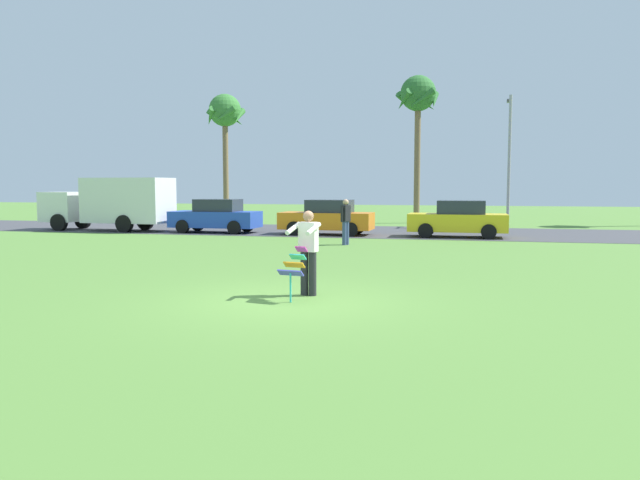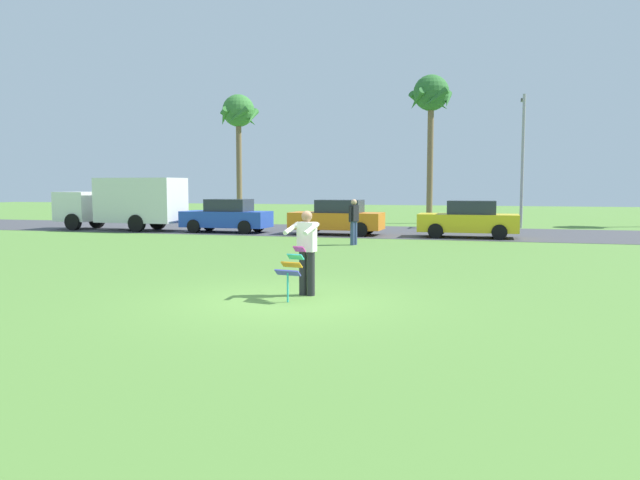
{
  "view_description": "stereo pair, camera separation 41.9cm",
  "coord_description": "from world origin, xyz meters",
  "px_view_note": "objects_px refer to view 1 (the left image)",
  "views": [
    {
      "loc": [
        3.37,
        -11.26,
        2.23
      ],
      "look_at": [
        0.23,
        1.7,
        1.05
      ],
      "focal_mm": 34.41,
      "sensor_mm": 36.0,
      "label": 1
    },
    {
      "loc": [
        3.78,
        -11.16,
        2.23
      ],
      "look_at": [
        0.23,
        1.7,
        1.05
      ],
      "focal_mm": 34.41,
      "sensor_mm": 36.0,
      "label": 2
    }
  ],
  "objects_px": {
    "person_kite_flyer": "(308,249)",
    "parked_car_orange": "(327,218)",
    "palm_tree_left_near": "(225,116)",
    "person_walker_near": "(346,220)",
    "parked_car_yellow": "(458,220)",
    "parked_car_blue": "(216,216)",
    "parked_truck_white_box": "(114,202)",
    "streetlight_pole": "(509,153)",
    "palm_tree_right_near": "(418,100)",
    "kite_held": "(294,266)"
  },
  "relations": [
    {
      "from": "person_kite_flyer",
      "to": "parked_car_orange",
      "type": "height_order",
      "value": "person_kite_flyer"
    },
    {
      "from": "palm_tree_left_near",
      "to": "person_walker_near",
      "type": "distance_m",
      "value": 19.74
    },
    {
      "from": "person_kite_flyer",
      "to": "parked_car_yellow",
      "type": "distance_m",
      "value": 15.51
    },
    {
      "from": "parked_car_blue",
      "to": "parked_car_yellow",
      "type": "xyz_separation_m",
      "value": [
        11.29,
        0.0,
        0.0
      ]
    },
    {
      "from": "parked_truck_white_box",
      "to": "streetlight_pole",
      "type": "distance_m",
      "value": 20.64
    },
    {
      "from": "parked_car_blue",
      "to": "streetlight_pole",
      "type": "distance_m",
      "value": 15.81
    },
    {
      "from": "parked_car_orange",
      "to": "palm_tree_right_near",
      "type": "bearing_deg",
      "value": 72.02
    },
    {
      "from": "parked_car_orange",
      "to": "streetlight_pole",
      "type": "height_order",
      "value": "streetlight_pole"
    },
    {
      "from": "person_kite_flyer",
      "to": "streetlight_pole",
      "type": "distance_m",
      "value": 23.16
    },
    {
      "from": "parked_car_orange",
      "to": "palm_tree_left_near",
      "type": "distance_m",
      "value": 15.43
    },
    {
      "from": "kite_held",
      "to": "parked_car_orange",
      "type": "xyz_separation_m",
      "value": [
        -3.01,
        15.9,
        0.09
      ]
    },
    {
      "from": "parked_car_yellow",
      "to": "streetlight_pole",
      "type": "relative_size",
      "value": 0.6
    },
    {
      "from": "person_kite_flyer",
      "to": "parked_car_orange",
      "type": "bearing_deg",
      "value": 101.54
    },
    {
      "from": "parked_truck_white_box",
      "to": "palm_tree_right_near",
      "type": "xyz_separation_m",
      "value": [
        14.12,
        9.95,
        5.89
      ]
    },
    {
      "from": "person_walker_near",
      "to": "streetlight_pole",
      "type": "bearing_deg",
      "value": 60.6
    },
    {
      "from": "parked_truck_white_box",
      "to": "palm_tree_left_near",
      "type": "height_order",
      "value": "palm_tree_left_near"
    },
    {
      "from": "parked_car_blue",
      "to": "palm_tree_right_near",
      "type": "bearing_deg",
      "value": 48.9
    },
    {
      "from": "person_kite_flyer",
      "to": "parked_car_orange",
      "type": "xyz_separation_m",
      "value": [
        -3.12,
        15.27,
        -0.18
      ]
    },
    {
      "from": "palm_tree_right_near",
      "to": "person_walker_near",
      "type": "xyz_separation_m",
      "value": [
        -1.47,
        -14.48,
        -6.37
      ]
    },
    {
      "from": "kite_held",
      "to": "parked_car_yellow",
      "type": "bearing_deg",
      "value": 79.9
    },
    {
      "from": "parked_car_yellow",
      "to": "parked_car_blue",
      "type": "bearing_deg",
      "value": -180.0
    },
    {
      "from": "person_kite_flyer",
      "to": "parked_car_blue",
      "type": "height_order",
      "value": "person_kite_flyer"
    },
    {
      "from": "person_kite_flyer",
      "to": "parked_car_yellow",
      "type": "height_order",
      "value": "person_kite_flyer"
    },
    {
      "from": "kite_held",
      "to": "palm_tree_left_near",
      "type": "relative_size",
      "value": 0.13
    },
    {
      "from": "parked_car_blue",
      "to": "parked_car_orange",
      "type": "distance_m",
      "value": 5.45
    },
    {
      "from": "kite_held",
      "to": "parked_car_orange",
      "type": "height_order",
      "value": "parked_car_orange"
    },
    {
      "from": "kite_held",
      "to": "parked_car_blue",
      "type": "distance_m",
      "value": 18.01
    },
    {
      "from": "parked_car_blue",
      "to": "palm_tree_right_near",
      "type": "height_order",
      "value": "palm_tree_right_near"
    },
    {
      "from": "parked_car_yellow",
      "to": "streetlight_pole",
      "type": "height_order",
      "value": "streetlight_pole"
    },
    {
      "from": "parked_car_blue",
      "to": "person_walker_near",
      "type": "bearing_deg",
      "value": -32.15
    },
    {
      "from": "person_kite_flyer",
      "to": "parked_car_blue",
      "type": "xyz_separation_m",
      "value": [
        -8.57,
        15.27,
        -0.18
      ]
    },
    {
      "from": "parked_truck_white_box",
      "to": "parked_car_blue",
      "type": "bearing_deg",
      "value": -0.02
    },
    {
      "from": "kite_held",
      "to": "palm_tree_left_near",
      "type": "xyz_separation_m",
      "value": [
        -12.33,
        26.61,
        6.12
      ]
    },
    {
      "from": "parked_car_blue",
      "to": "person_walker_near",
      "type": "xyz_separation_m",
      "value": [
        7.21,
        -4.53,
        0.16
      ]
    },
    {
      "from": "parked_car_orange",
      "to": "kite_held",
      "type": "bearing_deg",
      "value": -79.28
    },
    {
      "from": "person_walker_near",
      "to": "parked_car_yellow",
      "type": "bearing_deg",
      "value": 48.01
    },
    {
      "from": "kite_held",
      "to": "parked_car_blue",
      "type": "bearing_deg",
      "value": 118.01
    },
    {
      "from": "person_kite_flyer",
      "to": "parked_truck_white_box",
      "type": "distance_m",
      "value": 20.73
    },
    {
      "from": "parked_car_orange",
      "to": "person_walker_near",
      "type": "height_order",
      "value": "person_walker_near"
    },
    {
      "from": "parked_car_blue",
      "to": "parked_car_yellow",
      "type": "distance_m",
      "value": 11.29
    },
    {
      "from": "palm_tree_left_near",
      "to": "person_walker_near",
      "type": "height_order",
      "value": "palm_tree_left_near"
    },
    {
      "from": "palm_tree_right_near",
      "to": "streetlight_pole",
      "type": "bearing_deg",
      "value": -29.33
    },
    {
      "from": "person_kite_flyer",
      "to": "palm_tree_right_near",
      "type": "height_order",
      "value": "palm_tree_right_near"
    },
    {
      "from": "kite_held",
      "to": "palm_tree_left_near",
      "type": "height_order",
      "value": "palm_tree_left_near"
    },
    {
      "from": "parked_truck_white_box",
      "to": "streetlight_pole",
      "type": "height_order",
      "value": "streetlight_pole"
    },
    {
      "from": "parked_car_yellow",
      "to": "palm_tree_left_near",
      "type": "bearing_deg",
      "value": 144.76
    },
    {
      "from": "person_kite_flyer",
      "to": "parked_truck_white_box",
      "type": "bearing_deg",
      "value": 132.54
    },
    {
      "from": "person_kite_flyer",
      "to": "parked_truck_white_box",
      "type": "height_order",
      "value": "parked_truck_white_box"
    },
    {
      "from": "streetlight_pole",
      "to": "person_walker_near",
      "type": "height_order",
      "value": "streetlight_pole"
    },
    {
      "from": "parked_car_orange",
      "to": "person_walker_near",
      "type": "bearing_deg",
      "value": -68.76
    }
  ]
}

